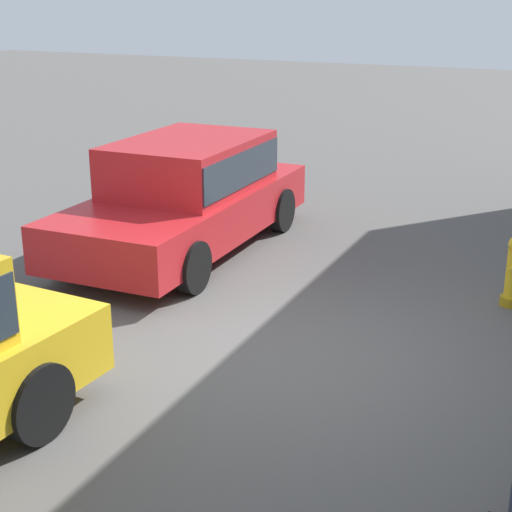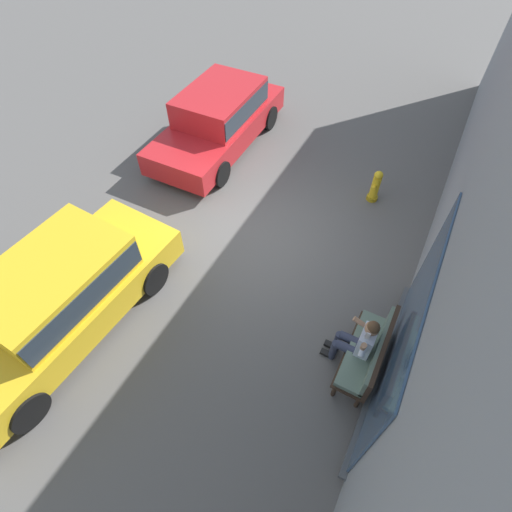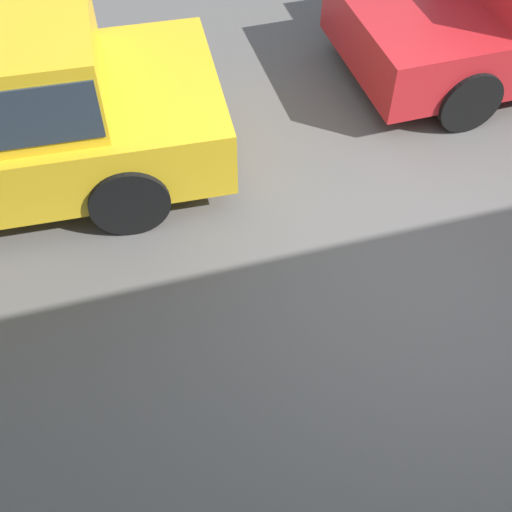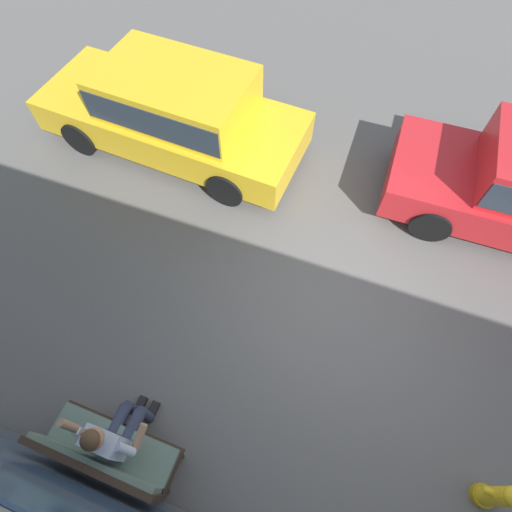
# 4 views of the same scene
# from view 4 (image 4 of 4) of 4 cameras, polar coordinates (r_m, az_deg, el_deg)

# --- Properties ---
(ground_plane) EXTENTS (60.00, 60.00, 0.00)m
(ground_plane) POSITION_cam_4_polar(r_m,az_deg,el_deg) (6.00, 10.65, -6.41)
(ground_plane) COLOR #565451
(bench) EXTENTS (1.51, 0.55, 1.00)m
(bench) POSITION_cam_4_polar(r_m,az_deg,el_deg) (5.11, -20.71, -25.16)
(bench) COLOR #332319
(bench) RESTS_ON ground_plane
(person_on_phone) EXTENTS (0.73, 0.74, 1.33)m
(person_on_phone) POSITION_cam_4_polar(r_m,az_deg,el_deg) (4.97, -19.62, -22.88)
(person_on_phone) COLOR #2D3347
(person_on_phone) RESTS_ON ground_plane
(parked_car_mid) EXTENTS (4.73, 2.06, 1.52)m
(parked_car_mid) POSITION_cam_4_polar(r_m,az_deg,el_deg) (7.32, -11.68, 19.85)
(parked_car_mid) COLOR gold
(parked_car_mid) RESTS_ON ground_plane
(fire_hydrant) EXTENTS (0.38, 0.26, 0.81)m
(fire_hydrant) POSITION_cam_4_polar(r_m,az_deg,el_deg) (5.65, 31.26, -27.27)
(fire_hydrant) COLOR olive
(fire_hydrant) RESTS_ON ground_plane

